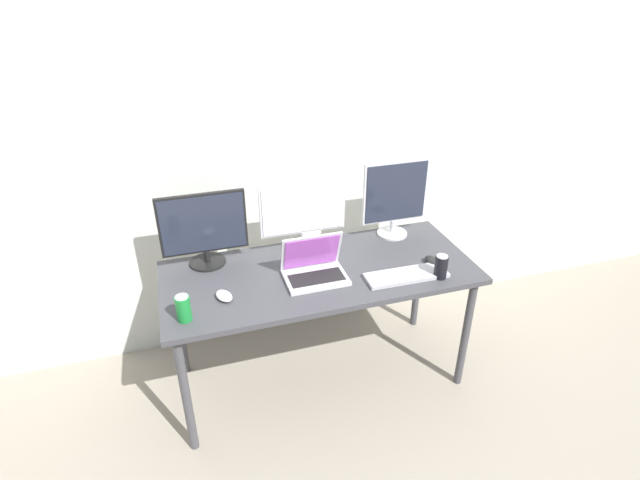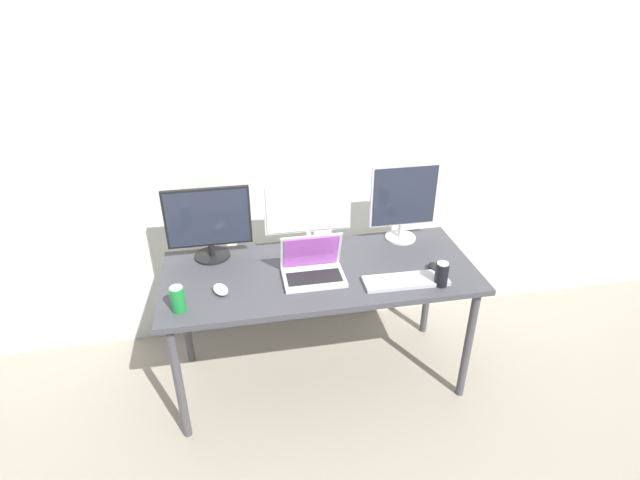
% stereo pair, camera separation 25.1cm
% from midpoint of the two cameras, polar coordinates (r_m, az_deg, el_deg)
% --- Properties ---
extents(ground_plane, '(16.00, 16.00, 0.00)m').
position_cam_midpoint_polar(ground_plane, '(3.06, -2.43, -15.31)').
color(ground_plane, gray).
extents(wall_back, '(7.00, 0.08, 2.60)m').
position_cam_midpoint_polar(wall_back, '(2.89, -6.10, 12.00)').
color(wall_back, silver).
rests_on(wall_back, ground).
extents(work_desk, '(1.62, 0.69, 0.74)m').
position_cam_midpoint_polar(work_desk, '(2.64, -2.73, -4.78)').
color(work_desk, '#424247').
rests_on(work_desk, ground).
extents(monitor_left, '(0.45, 0.19, 0.40)m').
position_cam_midpoint_polar(monitor_left, '(2.65, -15.84, 1.24)').
color(monitor_left, black).
rests_on(monitor_left, work_desk).
extents(monitor_center, '(0.47, 0.17, 0.40)m').
position_cam_midpoint_polar(monitor_center, '(2.69, -4.63, 3.09)').
color(monitor_center, silver).
rests_on(monitor_center, work_desk).
extents(monitor_right, '(0.39, 0.18, 0.45)m').
position_cam_midpoint_polar(monitor_right, '(2.85, 6.10, 4.91)').
color(monitor_right, silver).
rests_on(monitor_right, work_desk).
extents(laptop_silver, '(0.31, 0.22, 0.23)m').
position_cam_midpoint_polar(laptop_silver, '(2.52, -3.54, -3.26)').
color(laptop_silver, silver).
rests_on(laptop_silver, work_desk).
extents(keyboard_main, '(0.43, 0.14, 0.02)m').
position_cam_midpoint_polar(keyboard_main, '(2.56, 7.09, -4.12)').
color(keyboard_main, '#B2B2B7').
rests_on(keyboard_main, work_desk).
extents(mouse_by_keyboard, '(0.08, 0.10, 0.04)m').
position_cam_midpoint_polar(mouse_by_keyboard, '(2.68, 10.10, -2.40)').
color(mouse_by_keyboard, black).
rests_on(mouse_by_keyboard, work_desk).
extents(mouse_by_laptop, '(0.10, 0.12, 0.03)m').
position_cam_midpoint_polar(mouse_by_laptop, '(2.45, -13.83, -6.32)').
color(mouse_by_laptop, silver).
rests_on(mouse_by_laptop, work_desk).
extents(soda_can_near_keyboard, '(0.07, 0.07, 0.13)m').
position_cam_midpoint_polar(soda_can_near_keyboard, '(2.34, -18.38, -7.52)').
color(soda_can_near_keyboard, '#197F33').
rests_on(soda_can_near_keyboard, work_desk).
extents(soda_can_by_laptop, '(0.07, 0.07, 0.13)m').
position_cam_midpoint_polar(soda_can_by_laptop, '(2.55, 10.96, -3.10)').
color(soda_can_by_laptop, black).
rests_on(soda_can_by_laptop, work_desk).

